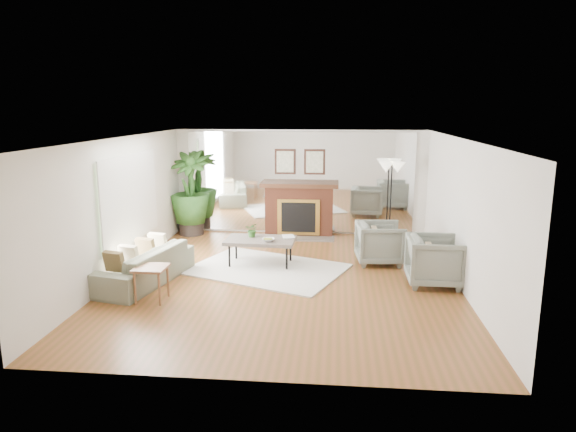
# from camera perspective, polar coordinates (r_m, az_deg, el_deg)

# --- Properties ---
(ground) EXTENTS (7.00, 7.00, 0.00)m
(ground) POSITION_cam_1_polar(r_m,az_deg,el_deg) (9.25, -0.28, -7.05)
(ground) COLOR brown
(ground) RESTS_ON ground
(wall_left) EXTENTS (0.02, 7.00, 2.50)m
(wall_left) POSITION_cam_1_polar(r_m,az_deg,el_deg) (9.69, -18.17, 0.86)
(wall_left) COLOR white
(wall_left) RESTS_ON ground
(wall_right) EXTENTS (0.02, 7.00, 2.50)m
(wall_right) POSITION_cam_1_polar(r_m,az_deg,el_deg) (9.13, 18.74, 0.17)
(wall_right) COLOR white
(wall_right) RESTS_ON ground
(wall_back) EXTENTS (6.00, 0.02, 2.50)m
(wall_back) POSITION_cam_1_polar(r_m,az_deg,el_deg) (12.35, 1.34, 3.76)
(wall_back) COLOR white
(wall_back) RESTS_ON ground
(mirror_panel) EXTENTS (5.40, 0.04, 2.40)m
(mirror_panel) POSITION_cam_1_polar(r_m,az_deg,el_deg) (12.33, 1.33, 3.75)
(mirror_panel) COLOR silver
(mirror_panel) RESTS_ON wall_back
(window_panel) EXTENTS (0.04, 2.40, 1.50)m
(window_panel) POSITION_cam_1_polar(r_m,az_deg,el_deg) (10.02, -17.15, 1.86)
(window_panel) COLOR #B2E09E
(window_panel) RESTS_ON wall_left
(fireplace) EXTENTS (1.85, 0.83, 2.05)m
(fireplace) POSITION_cam_1_polar(r_m,az_deg,el_deg) (12.22, 1.25, 0.87)
(fireplace) COLOR brown
(fireplace) RESTS_ON ground
(area_rug) EXTENTS (3.29, 2.85, 0.03)m
(area_rug) POSITION_cam_1_polar(r_m,az_deg,el_deg) (9.78, -2.42, -5.90)
(area_rug) COLOR silver
(area_rug) RESTS_ON ground
(coffee_table) EXTENTS (1.36, 0.83, 0.53)m
(coffee_table) POSITION_cam_1_polar(r_m,az_deg,el_deg) (9.94, -3.09, -2.80)
(coffee_table) COLOR #655850
(coffee_table) RESTS_ON ground
(sofa) EXTENTS (1.28, 2.25, 0.62)m
(sofa) POSITION_cam_1_polar(r_m,az_deg,el_deg) (9.36, -15.68, -5.30)
(sofa) COLOR slate
(sofa) RESTS_ON ground
(armchair_back) EXTENTS (0.97, 0.94, 0.81)m
(armchair_back) POSITION_cam_1_polar(r_m,az_deg,el_deg) (10.25, 10.18, -2.97)
(armchair_back) COLOR gray
(armchair_back) RESTS_ON ground
(armchair_front) EXTENTS (0.95, 0.92, 0.85)m
(armchair_front) POSITION_cam_1_polar(r_m,az_deg,el_deg) (9.24, 16.04, -4.79)
(armchair_front) COLOR gray
(armchair_front) RESTS_ON ground
(side_table) EXTENTS (0.50, 0.50, 0.56)m
(side_table) POSITION_cam_1_polar(r_m,az_deg,el_deg) (8.42, -14.97, -6.06)
(side_table) COLOR brown
(side_table) RESTS_ON ground
(potted_ficus) EXTENTS (1.05, 1.05, 2.01)m
(potted_ficus) POSITION_cam_1_polar(r_m,az_deg,el_deg) (12.46, -10.83, 2.80)
(potted_ficus) COLOR black
(potted_ficus) RESTS_ON ground
(floor_lamp) EXTENTS (0.59, 0.33, 1.80)m
(floor_lamp) POSITION_cam_1_polar(r_m,az_deg,el_deg) (11.96, 11.45, 4.65)
(floor_lamp) COLOR black
(floor_lamp) RESTS_ON ground
(tabletop_plant) EXTENTS (0.29, 0.26, 0.29)m
(tabletop_plant) POSITION_cam_1_polar(r_m,az_deg,el_deg) (10.04, -3.97, -1.54)
(tabletop_plant) COLOR #336726
(tabletop_plant) RESTS_ON coffee_table
(fruit_bowl) EXTENTS (0.26, 0.26, 0.06)m
(fruit_bowl) POSITION_cam_1_polar(r_m,az_deg,el_deg) (9.73, -2.23, -2.67)
(fruit_bowl) COLOR brown
(fruit_bowl) RESTS_ON coffee_table
(book) EXTENTS (0.29, 0.35, 0.02)m
(book) POSITION_cam_1_polar(r_m,az_deg,el_deg) (10.01, -0.61, -2.34)
(book) COLOR brown
(book) RESTS_ON coffee_table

